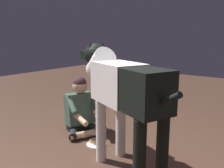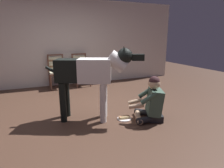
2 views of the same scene
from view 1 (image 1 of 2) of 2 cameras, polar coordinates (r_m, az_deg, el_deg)
person_sitting_on_floor at (r=3.47m, az=-7.35°, el=-6.21°), size 0.69×0.62×0.81m
large_dog at (r=2.41m, az=2.26°, el=-0.94°), size 1.61×0.82×1.32m
hot_dog_on_plate at (r=3.17m, az=-3.71°, el=-13.86°), size 0.26×0.26×0.06m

